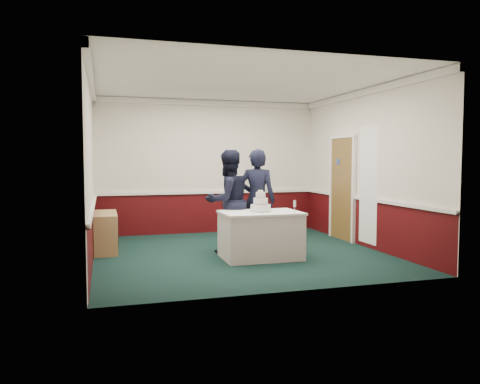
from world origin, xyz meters
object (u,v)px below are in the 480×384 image
object	(u,v)px
wedding_cake	(261,205)
person_man	(228,201)
champagne_flute	(295,204)
person_woman	(257,200)
sideboard	(106,232)
cake_table	(260,235)
cake_knife	(263,213)

from	to	relation	value
wedding_cake	person_man	distance (m)	0.76
champagne_flute	person_man	world-z (taller)	person_man
wedding_cake	champagne_flute	distance (m)	0.57
champagne_flute	person_woman	distance (m)	1.07
person_man	sideboard	bearing A→B (deg)	-36.89
cake_table	person_woman	world-z (taller)	person_woman
wedding_cake	cake_knife	distance (m)	0.23
cake_table	wedding_cake	bearing A→B (deg)	90.00
champagne_flute	cake_table	bearing A→B (deg)	150.75
person_man	cake_table	bearing A→B (deg)	102.75
cake_table	person_woman	size ratio (longest dim) A/B	0.71
champagne_flute	person_woman	size ratio (longest dim) A/B	0.11
cake_table	wedding_cake	xyz separation A→B (m)	(0.00, 0.00, 0.50)
sideboard	person_woman	distance (m)	2.82
person_woman	person_man	bearing A→B (deg)	36.10
cake_knife	champagne_flute	bearing A→B (deg)	6.00
cake_knife	champagne_flute	distance (m)	0.55
person_man	person_woman	bearing A→B (deg)	170.55
cake_knife	champagne_flute	world-z (taller)	champagne_flute
cake_table	champagne_flute	bearing A→B (deg)	-29.25
sideboard	cake_table	distance (m)	2.85
cake_table	cake_knife	size ratio (longest dim) A/B	6.00
cake_knife	sideboard	bearing A→B (deg)	162.15
person_man	wedding_cake	bearing A→B (deg)	102.75
cake_knife	wedding_cake	bearing A→B (deg)	96.05
champagne_flute	cake_knife	bearing A→B (deg)	171.42
sideboard	person_woman	world-z (taller)	person_woman
champagne_flute	wedding_cake	bearing A→B (deg)	150.75
sideboard	wedding_cake	size ratio (longest dim) A/B	3.30
cake_knife	person_woman	world-z (taller)	person_woman
person_woman	champagne_flute	bearing A→B (deg)	134.53
wedding_cake	cake_knife	xyz separation A→B (m)	(-0.03, -0.20, -0.11)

